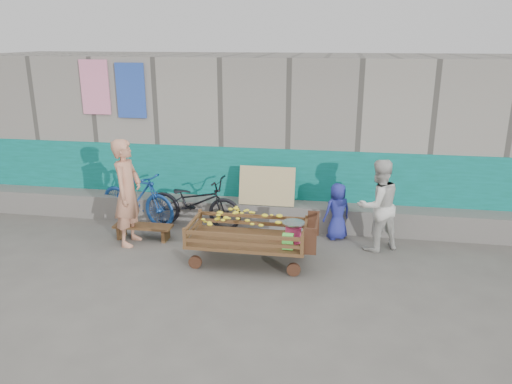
% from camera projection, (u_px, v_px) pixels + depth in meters
% --- Properties ---
extents(ground, '(80.00, 80.00, 0.00)m').
position_uv_depth(ground, '(222.00, 283.00, 7.11)').
color(ground, '#54514B').
rests_on(ground, ground).
extents(building_wall, '(12.00, 3.50, 3.00)m').
position_uv_depth(building_wall, '(266.00, 130.00, 10.48)').
color(building_wall, gray).
rests_on(building_wall, ground).
extents(banana_cart, '(1.96, 0.89, 0.83)m').
position_uv_depth(banana_cart, '(245.00, 228.00, 7.58)').
color(banana_cart, '#513C1D').
rests_on(banana_cart, ground).
extents(bench, '(1.01, 0.30, 0.25)m').
position_uv_depth(bench, '(143.00, 229.00, 8.59)').
color(bench, '#513C1D').
rests_on(bench, ground).
extents(vendor_man, '(0.44, 0.66, 1.79)m').
position_uv_depth(vendor_man, '(128.00, 193.00, 8.21)').
color(vendor_man, tan).
rests_on(vendor_man, ground).
extents(woman, '(0.93, 0.87, 1.52)m').
position_uv_depth(woman, '(378.00, 205.00, 8.02)').
color(woman, silver).
rests_on(woman, ground).
extents(child, '(0.58, 0.51, 0.99)m').
position_uv_depth(child, '(337.00, 211.00, 8.53)').
color(child, navy).
rests_on(child, ground).
extents(bicycle_dark, '(1.87, 0.85, 0.95)m').
position_uv_depth(bicycle_dark, '(194.00, 202.00, 9.06)').
color(bicycle_dark, black).
rests_on(bicycle_dark, ground).
extents(bicycle_blue, '(1.74, 0.97, 1.01)m').
position_uv_depth(bicycle_blue, '(137.00, 198.00, 9.23)').
color(bicycle_blue, navy).
rests_on(bicycle_blue, ground).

